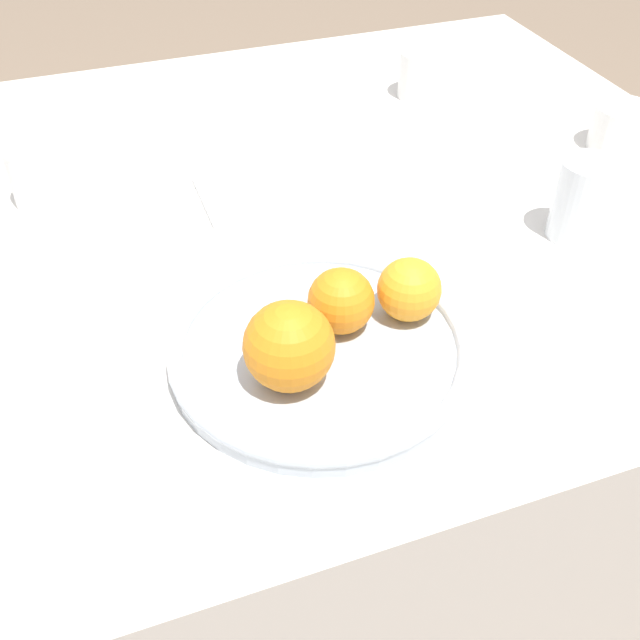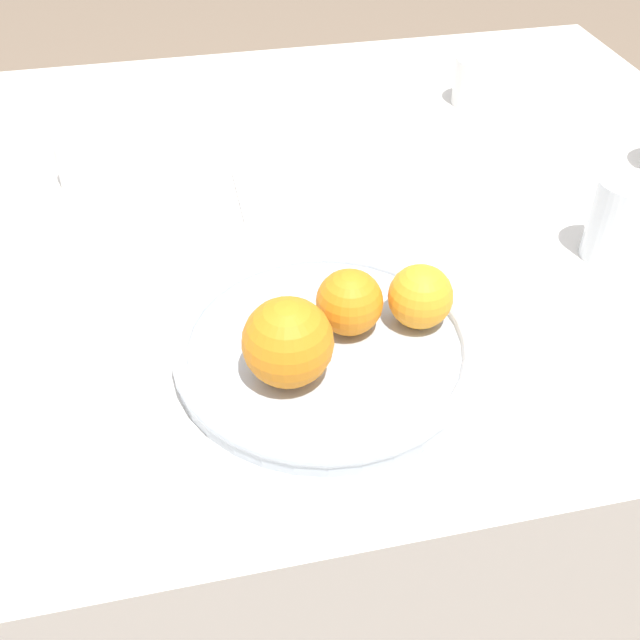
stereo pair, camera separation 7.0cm
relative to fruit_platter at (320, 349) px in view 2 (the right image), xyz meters
name	(u,v)px [view 2 (the right image)]	position (x,y,z in m)	size (l,w,h in m)	color
ground_plane	(228,549)	(-0.12, 0.29, -0.77)	(12.00, 12.00, 0.00)	#7A6651
table	(209,417)	(-0.12, 0.29, -0.39)	(1.58, 1.01, 0.76)	silver
fruit_platter	(320,349)	(0.00, 0.00, 0.00)	(0.30, 0.30, 0.03)	#B2BCC6
orange_0	(345,303)	(0.03, 0.02, 0.04)	(0.07, 0.07, 0.07)	orange
orange_1	(283,343)	(-0.04, -0.03, 0.05)	(0.08, 0.08, 0.08)	orange
orange_2	(416,297)	(0.10, 0.01, 0.04)	(0.06, 0.06, 0.06)	orange
water_glass	(615,220)	(0.36, 0.10, 0.04)	(0.07, 0.07, 0.10)	silver
cup_0	(476,81)	(0.36, 0.51, 0.02)	(0.08, 0.08, 0.07)	white
cup_1	(84,157)	(-0.23, 0.39, 0.03)	(0.08, 0.08, 0.08)	white
napkin	(274,192)	(0.01, 0.31, -0.01)	(0.10, 0.13, 0.01)	white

